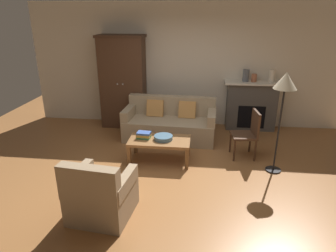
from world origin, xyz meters
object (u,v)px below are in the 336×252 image
Objects in this scene: book_stack at (144,135)px; mantel_vase_cream at (272,76)px; coffee_table at (160,142)px; side_chair_wooden at (249,131)px; couch at (170,124)px; mantel_vase_terracotta at (254,78)px; armchair_near_left at (101,196)px; fruit_bowl at (163,138)px; armoire at (123,82)px; floor_lamp at (285,87)px; mantel_vase_slate at (246,75)px; fireplace at (251,105)px.

book_stack is 0.92× the size of mantel_vase_cream.
side_chair_wooden is (1.61, 0.35, 0.15)m from coffee_table.
coffee_table is at bearing -93.73° from couch.
coffee_table is 3.90× the size of mantel_vase_cream.
book_stack is at bearing -140.18° from mantel_vase_terracotta.
armchair_near_left is (-2.79, -3.51, -0.95)m from mantel_vase_cream.
mantel_vase_terracotta reaches higher than fruit_bowl.
couch is 2.47m from mantel_vase_cream.
floor_lamp is (3.09, -1.92, 0.42)m from armoire.
book_stack is 1.53× the size of mantel_vase_terracotta.
armoire is at bearing -178.76° from mantel_vase_slate.
book_stack is 2.78m from mantel_vase_slate.
mantel_vase_cream is (0.38, -0.02, 0.69)m from fireplace.
fireplace is 0.64× the size of couch.
mantel_vase_terracotta is 0.38m from mantel_vase_cream.
fireplace reaches higher than fruit_bowl.
fruit_bowl is (0.07, 0.01, 0.09)m from coffee_table.
book_stack is at bearing -65.33° from armoire.
book_stack is at bearing -139.90° from fireplace.
mantel_vase_cream reaches higher than coffee_table.
mantel_vase_cream is 0.31× the size of side_chair_wooden.
book_stack is 0.97× the size of mantel_vase_slate.
floor_lamp reaches higher than fireplace.
fruit_bowl is 0.37× the size of side_chair_wooden.
fruit_bowl is 1.81m from armchair_near_left.
coffee_table is 1.22× the size of side_chair_wooden.
floor_lamp is at bearing -4.90° from fruit_bowl.
floor_lamp is at bearing -32.82° from couch.
couch is at bearing -161.35° from mantel_vase_cream.
armoire is 1.07× the size of couch.
armchair_near_left is 0.98× the size of side_chair_wooden.
armchair_near_left is 3.19m from floor_lamp.
mantel_vase_slate is 0.30× the size of side_chair_wooden.
floor_lamp reaches higher than mantel_vase_slate.
mantel_vase_slate reaches higher than fireplace.
armchair_near_left is at bearing -124.33° from fireplace.
mantel_vase_slate is (1.97, 1.80, 0.78)m from book_stack.
armchair_near_left reaches higher than coffee_table.
mantel_vase_terracotta is 0.19× the size of armchair_near_left.
fireplace is at bearing 5.69° from mantel_vase_slate.
armoire reaches higher than coffee_table.
armchair_near_left is at bearing -102.57° from couch.
couch is 2.00m from mantel_vase_slate.
floor_lamp is (1.94, -0.17, 1.02)m from fruit_bowl.
armoire is at bearing 149.98° from couch.
side_chair_wooden reaches higher than book_stack.
mantel_vase_cream is (0.56, 0.00, 0.01)m from mantel_vase_slate.
book_stack reaches higher than coffee_table.
book_stack is at bearing -137.71° from mantel_vase_slate.
side_chair_wooden is at bearing -92.66° from mantel_vase_slate.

